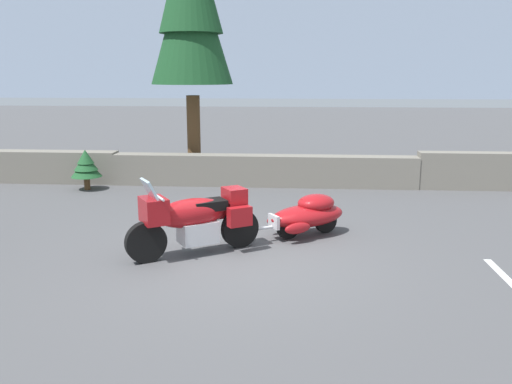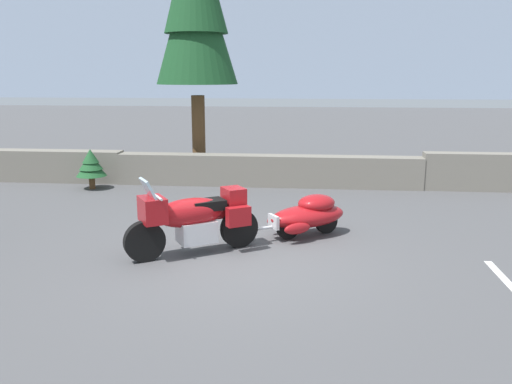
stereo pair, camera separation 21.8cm
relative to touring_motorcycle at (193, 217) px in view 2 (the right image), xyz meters
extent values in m
plane|color=#4C4C4F|center=(0.80, -0.21, -0.62)|extent=(80.00, 80.00, 0.00)
cube|color=slate|center=(0.80, 5.58, -0.21)|extent=(8.00, 0.54, 0.82)
cube|color=#99A8BF|center=(0.80, 95.57, 7.38)|extent=(240.00, 80.00, 16.00)
cylinder|color=black|center=(-0.69, -0.44, -0.29)|extent=(0.63, 0.47, 0.66)
cylinder|color=black|center=(0.70, 0.44, -0.29)|extent=(0.63, 0.47, 0.66)
cube|color=silver|center=(0.05, 0.03, -0.24)|extent=(0.74, 0.69, 0.36)
ellipsoid|color=maroon|center=(-0.04, -0.02, 0.09)|extent=(1.25, 1.01, 0.48)
cube|color=maroon|center=(-0.57, -0.36, 0.21)|extent=(0.58, 0.63, 0.40)
cube|color=#9EB7C6|center=(-0.61, -0.38, 0.54)|extent=(0.39, 0.47, 0.34)
cube|color=black|center=(0.22, 0.14, 0.19)|extent=(0.67, 0.60, 0.16)
cube|color=maroon|center=(0.62, 0.39, 0.29)|extent=(0.48, 0.51, 0.28)
cube|color=maroon|center=(0.74, 0.11, 0.01)|extent=(0.42, 0.35, 0.32)
cube|color=maroon|center=(0.42, 0.62, 0.01)|extent=(0.42, 0.35, 0.32)
cylinder|color=silver|center=(-0.52, -0.33, 0.44)|extent=(0.41, 0.61, 0.04)
cylinder|color=silver|center=(-0.65, -0.41, -0.04)|extent=(0.25, 0.19, 0.54)
cylinder|color=black|center=(1.52, 0.96, -0.40)|extent=(0.43, 0.32, 0.44)
cylinder|color=black|center=(2.22, 1.40, -0.40)|extent=(0.43, 0.32, 0.44)
ellipsoid|color=maroon|center=(1.87, 1.18, -0.24)|extent=(1.63, 1.38, 0.40)
ellipsoid|color=maroon|center=(2.02, 1.28, -0.02)|extent=(0.91, 0.86, 0.32)
cube|color=silver|center=(1.27, 0.80, -0.26)|extent=(0.22, 0.30, 0.24)
ellipsoid|color=maroon|center=(1.69, 0.69, -0.34)|extent=(0.51, 0.40, 0.20)
ellipsoid|color=maroon|center=(1.35, 1.23, -0.34)|extent=(0.51, 0.40, 0.20)
cylinder|color=silver|center=(0.94, 0.60, -0.35)|extent=(0.62, 0.42, 0.05)
cylinder|color=brown|center=(-1.22, 6.46, 0.54)|extent=(0.37, 0.37, 2.33)
cone|color=#194723|center=(-1.22, 6.46, 3.86)|extent=(2.23, 2.23, 3.68)
cylinder|color=brown|center=(-3.70, 4.77, -0.47)|extent=(0.15, 0.15, 0.30)
cone|color=#1E5128|center=(-3.70, 4.77, -0.05)|extent=(0.77, 0.77, 0.47)
cone|color=#1E5128|center=(-3.70, 4.77, 0.10)|extent=(0.60, 0.60, 0.41)
cone|color=#1E5128|center=(-3.70, 4.77, 0.24)|extent=(0.43, 0.43, 0.35)
camera|label=1|loc=(1.64, -8.32, 2.31)|focal=37.51mm
camera|label=2|loc=(1.86, -8.30, 2.31)|focal=37.51mm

